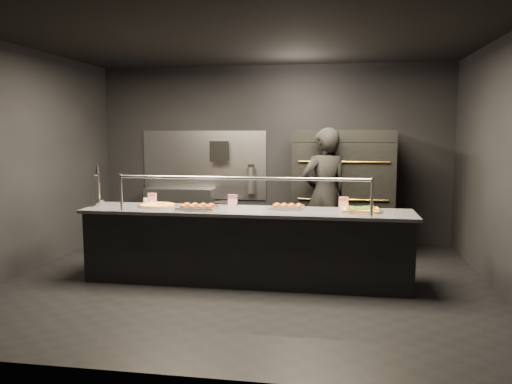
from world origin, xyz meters
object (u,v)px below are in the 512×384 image
at_px(round_pizza, 158,205).
at_px(worker, 324,195).
at_px(service_counter, 246,246).
at_px(slider_tray_a, 197,207).
at_px(towel_dispenser, 219,151).
at_px(prep_shelf, 180,214).
at_px(trash_bin, 226,222).
at_px(pizza_oven, 342,190).
at_px(slider_tray_b, 287,207).
at_px(square_pizza, 361,210).
at_px(fire_extinguisher, 251,180).
at_px(beer_tap, 98,194).

xyz_separation_m(round_pizza, worker, (2.11, 1.10, 0.03)).
xyz_separation_m(service_counter, slider_tray_a, (-0.60, -0.08, 0.48)).
relative_size(service_counter, towel_dispenser, 11.71).
distance_m(prep_shelf, worker, 2.83).
bearing_deg(prep_shelf, towel_dispenser, 5.71).
bearing_deg(towel_dispenser, prep_shelf, -174.29).
height_order(service_counter, round_pizza, service_counter).
distance_m(slider_tray_a, worker, 1.98).
distance_m(round_pizza, worker, 2.38).
bearing_deg(service_counter, round_pizza, 176.51).
relative_size(slider_tray_a, trash_bin, 0.76).
bearing_deg(trash_bin, service_counter, -71.04).
distance_m(trash_bin, worker, 2.07).
bearing_deg(pizza_oven, slider_tray_a, -132.25).
relative_size(prep_shelf, slider_tray_b, 2.69).
xyz_separation_m(slider_tray_a, square_pizza, (2.00, 0.16, -0.01)).
relative_size(service_counter, prep_shelf, 3.42).
distance_m(fire_extinguisher, beer_tap, 2.89).
relative_size(round_pizza, slider_tray_a, 0.98).
bearing_deg(round_pizza, service_counter, -3.49).
relative_size(fire_extinguisher, worker, 0.26).
bearing_deg(pizza_oven, worker, -109.74).
distance_m(towel_dispenser, square_pizza, 3.31).
xyz_separation_m(service_counter, fire_extinguisher, (-0.35, 2.40, 0.60)).
distance_m(beer_tap, square_pizza, 3.35).
relative_size(trash_bin, worker, 0.36).
distance_m(beer_tap, slider_tray_a, 1.36).
bearing_deg(service_counter, towel_dispenser, 110.63).
xyz_separation_m(prep_shelf, trash_bin, (0.85, -0.14, -0.10)).
bearing_deg(pizza_oven, slider_tray_b, -111.81).
height_order(service_counter, slider_tray_a, service_counter).
relative_size(pizza_oven, worker, 0.99).
bearing_deg(round_pizza, worker, 27.41).
bearing_deg(slider_tray_a, pizza_oven, 47.75).
bearing_deg(worker, square_pizza, 86.04).
bearing_deg(trash_bin, slider_tray_a, -86.22).
bearing_deg(slider_tray_a, service_counter, 7.76).
distance_m(fire_extinguisher, slider_tray_b, 2.41).
bearing_deg(worker, service_counter, 24.16).
bearing_deg(slider_tray_b, pizza_oven, 68.19).
height_order(pizza_oven, slider_tray_b, pizza_oven).
height_order(square_pizza, worker, worker).
bearing_deg(beer_tap, round_pizza, 5.76).
distance_m(service_counter, prep_shelf, 2.82).
xyz_separation_m(fire_extinguisher, worker, (1.29, -1.23, -0.09)).
xyz_separation_m(pizza_oven, fire_extinguisher, (-1.55, 0.50, 0.09)).
height_order(prep_shelf, towel_dispenser, towel_dispenser).
relative_size(beer_tap, worker, 0.30).
distance_m(pizza_oven, slider_tray_b, 1.88).
bearing_deg(slider_tray_a, worker, 39.09).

